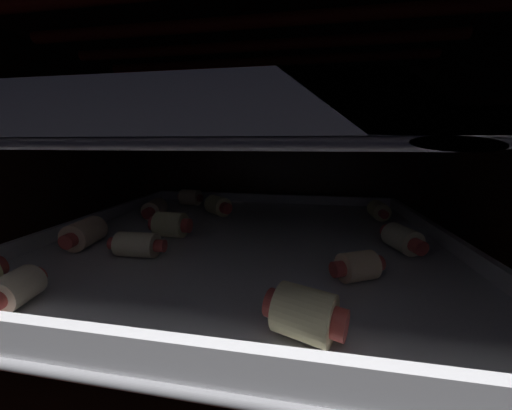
# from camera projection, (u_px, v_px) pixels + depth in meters

# --- Properties ---
(ground_plane) EXTENTS (0.60, 0.50, 0.01)m
(ground_plane) POSITION_uv_depth(u_px,v_px,m) (249.00, 306.00, 0.36)
(ground_plane) COLOR black
(oven_wall_back) EXTENTS (0.60, 0.01, 0.34)m
(oven_wall_back) POSITION_uv_depth(u_px,v_px,m) (271.00, 162.00, 0.56)
(oven_wall_back) COLOR black
(oven_wall_back) RESTS_ON ground_plane
(oven_wall_left) EXTENTS (0.01, 0.47, 0.34)m
(oven_wall_left) POSITION_uv_depth(u_px,v_px,m) (39.00, 172.00, 0.37)
(oven_wall_left) COLOR black
(oven_wall_left) RESTS_ON ground_plane
(oven_ceiling) EXTENTS (0.60, 0.50, 0.01)m
(oven_ceiling) POSITION_uv_depth(u_px,v_px,m) (247.00, 10.00, 0.28)
(oven_ceiling) COLOR black
(heating_element) EXTENTS (0.46, 0.21, 0.01)m
(heating_element) POSITION_uv_depth(u_px,v_px,m) (247.00, 36.00, 0.29)
(heating_element) COLOR maroon
(oven_rack_lower) EXTENTS (0.55, 0.46, 0.01)m
(oven_rack_lower) POSITION_uv_depth(u_px,v_px,m) (249.00, 246.00, 0.34)
(oven_rack_lower) COLOR slate
(baking_tray_lower) EXTENTS (0.47, 0.42, 0.02)m
(baking_tray_lower) POSITION_uv_depth(u_px,v_px,m) (249.00, 239.00, 0.34)
(baking_tray_lower) COLOR silver
(baking_tray_lower) RESTS_ON oven_rack_lower
(pig_in_blanket_lower_0) EXTENTS (0.03, 0.05, 0.03)m
(pig_in_blanket_lower_0) POSITION_uv_depth(u_px,v_px,m) (379.00, 210.00, 0.42)
(pig_in_blanket_lower_0) COLOR beige
(pig_in_blanket_lower_0) RESTS_ON baking_tray_lower
(pig_in_blanket_lower_1) EXTENTS (0.04, 0.06, 0.03)m
(pig_in_blanket_lower_1) POSITION_uv_depth(u_px,v_px,m) (402.00, 239.00, 0.29)
(pig_in_blanket_lower_1) COLOR beige
(pig_in_blanket_lower_1) RESTS_ON baking_tray_lower
(pig_in_blanket_lower_2) EXTENTS (0.05, 0.04, 0.03)m
(pig_in_blanket_lower_2) POSITION_uv_depth(u_px,v_px,m) (357.00, 266.00, 0.23)
(pig_in_blanket_lower_2) COLOR beige
(pig_in_blanket_lower_2) RESTS_ON baking_tray_lower
(pig_in_blanket_lower_3) EXTENTS (0.05, 0.04, 0.03)m
(pig_in_blanket_lower_3) POSITION_uv_depth(u_px,v_px,m) (305.00, 313.00, 0.16)
(pig_in_blanket_lower_3) COLOR beige
(pig_in_blanket_lower_3) RESTS_ON baking_tray_lower
(pig_in_blanket_lower_5) EXTENTS (0.06, 0.03, 0.03)m
(pig_in_blanket_lower_5) POSITION_uv_depth(u_px,v_px,m) (137.00, 245.00, 0.28)
(pig_in_blanket_lower_5) COLOR beige
(pig_in_blanket_lower_5) RESTS_ON baking_tray_lower
(pig_in_blanket_lower_6) EXTENTS (0.05, 0.05, 0.03)m
(pig_in_blanket_lower_6) POSITION_uv_depth(u_px,v_px,m) (218.00, 206.00, 0.44)
(pig_in_blanket_lower_6) COLOR beige
(pig_in_blanket_lower_6) RESTS_ON baking_tray_lower
(pig_in_blanket_lower_7) EXTENTS (0.03, 0.06, 0.03)m
(pig_in_blanket_lower_7) POSITION_uv_depth(u_px,v_px,m) (155.00, 209.00, 0.42)
(pig_in_blanket_lower_7) COLOR beige
(pig_in_blanket_lower_7) RESTS_ON baking_tray_lower
(pig_in_blanket_lower_8) EXTENTS (0.05, 0.03, 0.03)m
(pig_in_blanket_lower_8) POSITION_uv_depth(u_px,v_px,m) (190.00, 197.00, 0.51)
(pig_in_blanket_lower_8) COLOR beige
(pig_in_blanket_lower_8) RESTS_ON baking_tray_lower
(pig_in_blanket_lower_9) EXTENTS (0.03, 0.04, 0.03)m
(pig_in_blanket_lower_9) POSITION_uv_depth(u_px,v_px,m) (16.00, 289.00, 0.20)
(pig_in_blanket_lower_9) COLOR beige
(pig_in_blanket_lower_9) RESTS_ON baking_tray_lower
(pig_in_blanket_lower_10) EXTENTS (0.05, 0.03, 0.03)m
(pig_in_blanket_lower_10) POSITION_uv_depth(u_px,v_px,m) (171.00, 225.00, 0.34)
(pig_in_blanket_lower_10) COLOR beige
(pig_in_blanket_lower_10) RESTS_ON baking_tray_lower
(pig_in_blanket_lower_11) EXTENTS (0.04, 0.06, 0.03)m
(pig_in_blanket_lower_11) POSITION_uv_depth(u_px,v_px,m) (85.00, 233.00, 0.31)
(pig_in_blanket_lower_11) COLOR beige
(pig_in_blanket_lower_11) RESTS_ON baking_tray_lower
(oven_rack_upper) EXTENTS (0.55, 0.46, 0.01)m
(oven_rack_upper) POSITION_uv_depth(u_px,v_px,m) (248.00, 143.00, 0.31)
(oven_rack_upper) COLOR slate
(baking_tray_upper) EXTENTS (0.47, 0.42, 0.03)m
(baking_tray_upper) POSITION_uv_depth(u_px,v_px,m) (248.00, 134.00, 0.31)
(baking_tray_upper) COLOR silver
(baking_tray_upper) RESTS_ON oven_rack_upper
(pig_in_blanket_upper_0) EXTENTS (0.03, 0.06, 0.02)m
(pig_in_blanket_upper_0) POSITION_uv_depth(u_px,v_px,m) (188.00, 124.00, 0.39)
(pig_in_blanket_upper_0) COLOR beige
(pig_in_blanket_upper_0) RESTS_ON baking_tray_upper
(pig_in_blanket_upper_1) EXTENTS (0.04, 0.07, 0.03)m
(pig_in_blanket_upper_1) POSITION_uv_depth(u_px,v_px,m) (121.00, 123.00, 0.39)
(pig_in_blanket_upper_1) COLOR beige
(pig_in_blanket_upper_1) RESTS_ON baking_tray_upper
(pig_in_blanket_upper_2) EXTENTS (0.05, 0.05, 0.03)m
(pig_in_blanket_upper_2) POSITION_uv_depth(u_px,v_px,m) (109.00, 109.00, 0.25)
(pig_in_blanket_upper_2) COLOR beige
(pig_in_blanket_upper_2) RESTS_ON baking_tray_upper
(pig_in_blanket_upper_3) EXTENTS (0.04, 0.05, 0.03)m
(pig_in_blanket_upper_3) POSITION_uv_depth(u_px,v_px,m) (349.00, 109.00, 0.23)
(pig_in_blanket_upper_3) COLOR beige
(pig_in_blanket_upper_3) RESTS_ON baking_tray_upper
(pig_in_blanket_upper_4) EXTENTS (0.03, 0.06, 0.03)m
(pig_in_blanket_upper_4) POSITION_uv_depth(u_px,v_px,m) (249.00, 124.00, 0.41)
(pig_in_blanket_upper_4) COLOR beige
(pig_in_blanket_upper_4) RESTS_ON baking_tray_upper
(pig_in_blanket_upper_5) EXTENTS (0.04, 0.04, 0.03)m
(pig_in_blanket_upper_5) POSITION_uv_depth(u_px,v_px,m) (214.00, 121.00, 0.34)
(pig_in_blanket_upper_5) COLOR beige
(pig_in_blanket_upper_5) RESTS_ON baking_tray_upper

